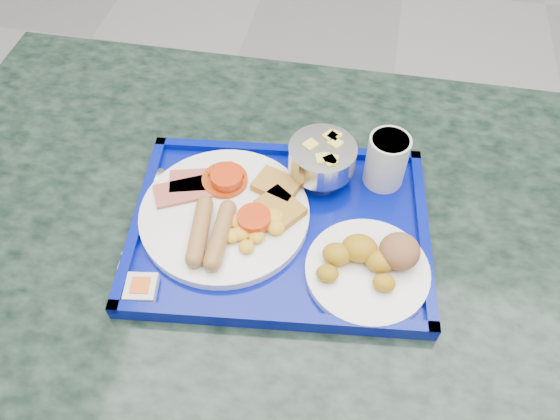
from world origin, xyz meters
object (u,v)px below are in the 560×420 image
at_px(juice_cup, 387,159).
at_px(table, 277,293).
at_px(main_plate, 228,212).
at_px(fruit_bowl, 322,158).
at_px(bread_plate, 371,263).
at_px(tray, 280,229).

bearing_deg(juice_cup, table, -141.55).
relative_size(main_plate, fruit_bowl, 2.44).
distance_m(main_plate, juice_cup, 0.25).
relative_size(main_plate, bread_plate, 1.47).
relative_size(table, bread_plate, 7.10).
distance_m(tray, main_plate, 0.08).
distance_m(bread_plate, juice_cup, 0.18).
relative_size(bread_plate, fruit_bowl, 1.66).
xyz_separation_m(main_plate, fruit_bowl, (0.12, 0.10, 0.03)).
relative_size(fruit_bowl, juice_cup, 1.18).
relative_size(bread_plate, juice_cup, 1.96).
bearing_deg(bread_plate, juice_cup, 88.80).
bearing_deg(bread_plate, table, 159.34).
xyz_separation_m(table, main_plate, (-0.07, -0.00, 0.22)).
height_order(table, main_plate, main_plate).
height_order(table, tray, tray).
xyz_separation_m(tray, bread_plate, (0.14, -0.05, 0.02)).
distance_m(bread_plate, fruit_bowl, 0.19).
height_order(bread_plate, juice_cup, juice_cup).
height_order(main_plate, juice_cup, juice_cup).
distance_m(table, fruit_bowl, 0.28).
bearing_deg(table, bread_plate, -20.66).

